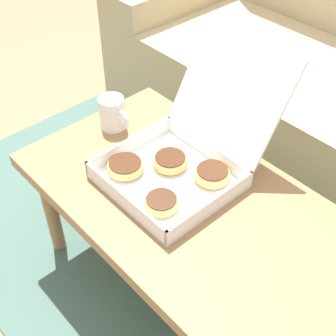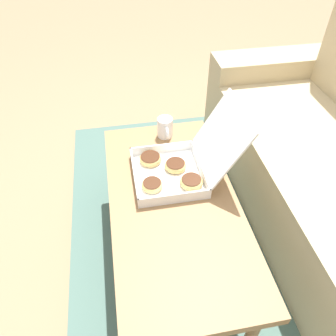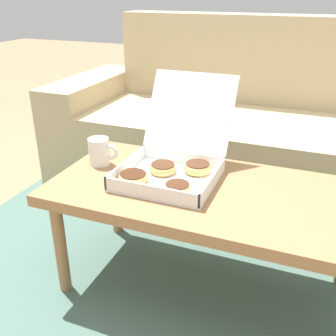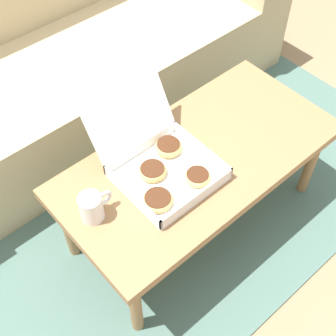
% 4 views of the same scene
% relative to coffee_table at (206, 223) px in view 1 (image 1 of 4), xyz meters
% --- Properties ---
extents(ground_plane, '(12.00, 12.00, 0.00)m').
position_rel_coffee_table_xyz_m(ground_plane, '(0.00, 0.11, -0.38)').
color(ground_plane, '#937756').
extents(area_rug, '(2.33, 1.84, 0.01)m').
position_rel_coffee_table_xyz_m(area_rug, '(0.00, 0.41, -0.38)').
color(area_rug, '#4C6B60').
rests_on(area_rug, ground_plane).
extents(coffee_table, '(1.08, 0.54, 0.43)m').
position_rel_coffee_table_xyz_m(coffee_table, '(0.00, 0.00, 0.00)').
color(coffee_table, '#997047').
rests_on(coffee_table, ground_plane).
extents(pastry_box, '(0.33, 0.46, 0.32)m').
position_rel_coffee_table_xyz_m(pastry_box, '(-0.15, 0.05, 0.10)').
color(pastry_box, white).
rests_on(pastry_box, coffee_table).
extents(coffee_mug, '(0.12, 0.08, 0.10)m').
position_rel_coffee_table_xyz_m(coffee_mug, '(-0.44, 0.04, 0.10)').
color(coffee_mug, white).
rests_on(coffee_mug, coffee_table).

